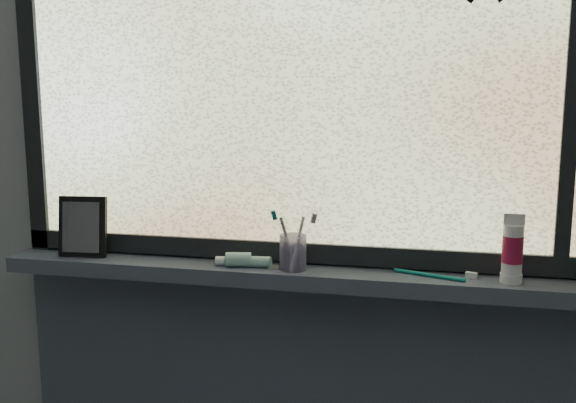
{
  "coord_description": "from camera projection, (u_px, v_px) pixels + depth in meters",
  "views": [
    {
      "loc": [
        0.29,
        -0.3,
        1.45
      ],
      "look_at": [
        -0.01,
        1.05,
        1.22
      ],
      "focal_mm": 40.0,
      "sensor_mm": 36.0,
      "label": 1
    }
  ],
  "objects": [
    {
      "name": "window_pane",
      "position": [
        313.0,
        62.0,
        1.57
      ],
      "size": [
        1.5,
        0.01,
        1.0
      ],
      "primitive_type": "cube",
      "color": "silver",
      "rests_on": "wall_back"
    },
    {
      "name": "frame_mullion",
      "position": [
        575.0,
        59.0,
        1.44
      ],
      "size": [
        0.03,
        0.03,
        1.0
      ],
      "primitive_type": "cube",
      "color": "black",
      "rests_on": "wall_back"
    },
    {
      "name": "cream_tube",
      "position": [
        513.0,
        246.0,
        1.48
      ],
      "size": [
        0.06,
        0.06,
        0.12
      ],
      "primitive_type": "cylinder",
      "rotation": [
        0.0,
        0.0,
        0.31
      ],
      "color": "silver",
      "rests_on": "windowsill"
    },
    {
      "name": "toothbrush_cup",
      "position": [
        293.0,
        252.0,
        1.59
      ],
      "size": [
        0.09,
        0.09,
        0.09
      ],
      "primitive_type": "cylinder",
      "rotation": [
        0.0,
        0.0,
        0.36
      ],
      "color": "#A49ACB",
      "rests_on": "windowsill"
    },
    {
      "name": "wall_back",
      "position": [
        314.0,
        174.0,
        1.64
      ],
      "size": [
        3.0,
        0.01,
        2.5
      ],
      "primitive_type": "cube",
      "color": "#9EA3A8",
      "rests_on": "ground"
    },
    {
      "name": "toothbrush_lying",
      "position": [
        429.0,
        274.0,
        1.53
      ],
      "size": [
        0.21,
        0.09,
        0.01
      ],
      "primitive_type": null,
      "rotation": [
        0.0,
        0.0,
        -0.32
      ],
      "color": "#0D7A6D",
      "rests_on": "windowsill"
    },
    {
      "name": "frame_bottom",
      "position": [
        311.0,
        252.0,
        1.65
      ],
      "size": [
        1.6,
        0.03,
        0.05
      ],
      "primitive_type": "cube",
      "color": "black",
      "rests_on": "windowsill"
    },
    {
      "name": "frame_left",
      "position": [
        31.0,
        65.0,
        1.74
      ],
      "size": [
        0.05,
        0.03,
        1.1
      ],
      "primitive_type": "cube",
      "color": "black",
      "rests_on": "wall_back"
    },
    {
      "name": "vanity_mirror",
      "position": [
        83.0,
        226.0,
        1.72
      ],
      "size": [
        0.14,
        0.08,
        0.16
      ],
      "primitive_type": "cube",
      "rotation": [
        0.0,
        0.0,
        0.11
      ],
      "color": "black",
      "rests_on": "windowsill"
    },
    {
      "name": "toothpaste_tube",
      "position": [
        247.0,
        260.0,
        1.62
      ],
      "size": [
        0.21,
        0.07,
        0.04
      ],
      "primitive_type": null,
      "rotation": [
        0.0,
        0.0,
        0.14
      ],
      "color": "white",
      "rests_on": "windowsill"
    },
    {
      "name": "windowsill",
      "position": [
        308.0,
        276.0,
        1.61
      ],
      "size": [
        1.62,
        0.14,
        0.04
      ],
      "primitive_type": "cube",
      "color": "#454C5D",
      "rests_on": "wall_back"
    }
  ]
}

